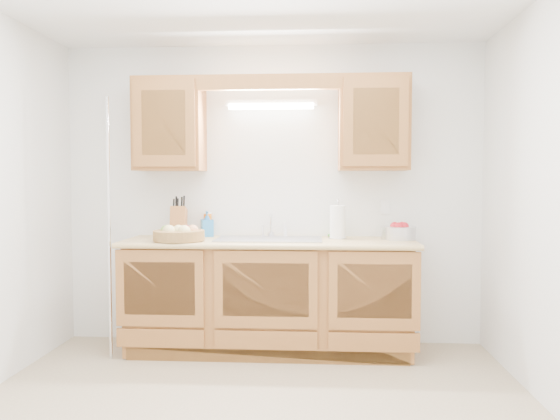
# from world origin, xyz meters

# --- Properties ---
(room) EXTENTS (3.52, 3.50, 2.50)m
(room) POSITION_xyz_m (0.00, 0.00, 1.25)
(room) COLOR tan
(room) RESTS_ON ground
(base_cabinets) EXTENTS (2.20, 0.60, 0.86)m
(base_cabinets) POSITION_xyz_m (0.00, 1.20, 0.44)
(base_cabinets) COLOR #A66030
(base_cabinets) RESTS_ON ground
(countertop) EXTENTS (2.30, 0.63, 0.04)m
(countertop) POSITION_xyz_m (0.00, 1.19, 0.88)
(countertop) COLOR tan
(countertop) RESTS_ON base_cabinets
(upper_cabinet_left) EXTENTS (0.55, 0.33, 0.75)m
(upper_cabinet_left) POSITION_xyz_m (-0.83, 1.33, 1.83)
(upper_cabinet_left) COLOR #A66030
(upper_cabinet_left) RESTS_ON room
(upper_cabinet_right) EXTENTS (0.55, 0.33, 0.75)m
(upper_cabinet_right) POSITION_xyz_m (0.83, 1.33, 1.83)
(upper_cabinet_right) COLOR #A66030
(upper_cabinet_right) RESTS_ON room
(valance) EXTENTS (2.20, 0.05, 0.12)m
(valance) POSITION_xyz_m (0.00, 1.19, 2.14)
(valance) COLOR #A66030
(valance) RESTS_ON room
(fluorescent_fixture) EXTENTS (0.76, 0.08, 0.08)m
(fluorescent_fixture) POSITION_xyz_m (0.00, 1.42, 2.00)
(fluorescent_fixture) COLOR white
(fluorescent_fixture) RESTS_ON room
(sink) EXTENTS (0.84, 0.46, 0.36)m
(sink) POSITION_xyz_m (0.00, 1.21, 0.83)
(sink) COLOR #9E9EA3
(sink) RESTS_ON countertop
(wire_shelf_pole) EXTENTS (0.03, 0.03, 2.00)m
(wire_shelf_pole) POSITION_xyz_m (-1.20, 0.94, 1.00)
(wire_shelf_pole) COLOR silver
(wire_shelf_pole) RESTS_ON ground
(outlet_plate) EXTENTS (0.08, 0.01, 0.12)m
(outlet_plate) POSITION_xyz_m (0.95, 1.49, 1.15)
(outlet_plate) COLOR white
(outlet_plate) RESTS_ON room
(fruit_basket) EXTENTS (0.52, 0.52, 0.12)m
(fruit_basket) POSITION_xyz_m (-0.69, 1.05, 0.95)
(fruit_basket) COLOR #9B713E
(fruit_basket) RESTS_ON countertop
(knife_block) EXTENTS (0.14, 0.22, 0.36)m
(knife_block) POSITION_xyz_m (-0.76, 1.33, 1.03)
(knife_block) COLOR #A66030
(knife_block) RESTS_ON countertop
(orange_canister) EXTENTS (0.08, 0.08, 0.20)m
(orange_canister) POSITION_xyz_m (-0.54, 1.44, 1.00)
(orange_canister) COLOR orange
(orange_canister) RESTS_ON countertop
(soap_bottle) EXTENTS (0.13, 0.13, 0.21)m
(soap_bottle) POSITION_xyz_m (-0.54, 1.41, 1.01)
(soap_bottle) COLOR #2778C5
(soap_bottle) RESTS_ON countertop
(sponge) EXTENTS (0.14, 0.11, 0.02)m
(sponge) POSITION_xyz_m (0.54, 1.44, 0.91)
(sponge) COLOR #CC333F
(sponge) RESTS_ON countertop
(paper_towel) EXTENTS (0.15, 0.15, 0.32)m
(paper_towel) POSITION_xyz_m (0.55, 1.29, 1.03)
(paper_towel) COLOR silver
(paper_towel) RESTS_ON countertop
(apple_bowl) EXTENTS (0.33, 0.33, 0.14)m
(apple_bowl) POSITION_xyz_m (1.03, 1.27, 0.96)
(apple_bowl) COLOR silver
(apple_bowl) RESTS_ON countertop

